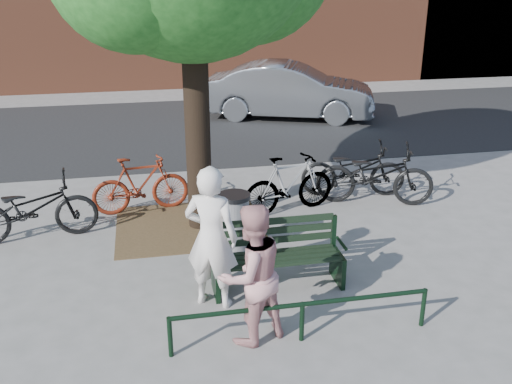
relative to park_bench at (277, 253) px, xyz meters
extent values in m
plane|color=gray|center=(0.00, -0.08, -0.48)|extent=(90.00, 90.00, 0.00)
cube|color=brown|center=(-1.00, 2.12, -0.47)|extent=(2.40, 2.00, 0.02)
cube|color=black|center=(0.00, 8.42, -0.47)|extent=(40.00, 7.00, 0.01)
cube|color=black|center=(-0.84, -0.08, -0.25)|extent=(0.06, 0.52, 0.45)
cube|color=black|center=(-0.84, 0.15, 0.19)|extent=(0.06, 0.06, 0.44)
cylinder|color=black|center=(-0.84, -0.18, 0.15)|extent=(0.04, 0.36, 0.04)
cube|color=black|center=(0.84, -0.08, -0.25)|extent=(0.06, 0.52, 0.45)
cube|color=black|center=(0.84, 0.15, 0.19)|extent=(0.06, 0.06, 0.44)
cylinder|color=black|center=(0.84, -0.18, 0.15)|extent=(0.04, 0.36, 0.04)
cube|color=black|center=(0.00, -0.08, -0.03)|extent=(1.64, 0.46, 0.04)
cube|color=black|center=(0.00, 0.15, 0.26)|extent=(1.64, 0.03, 0.47)
cylinder|color=black|center=(-1.50, -1.28, -0.23)|extent=(0.06, 0.06, 0.50)
cylinder|color=black|center=(0.00, -1.28, -0.23)|extent=(0.06, 0.06, 0.50)
cylinder|color=black|center=(1.50, -1.28, -0.23)|extent=(0.06, 0.06, 0.50)
cylinder|color=black|center=(0.00, -1.28, 0.00)|extent=(3.00, 0.06, 0.06)
cylinder|color=black|center=(-0.80, 2.12, 1.42)|extent=(0.40, 0.40, 3.80)
imported|color=silver|center=(-0.90, -0.29, 0.45)|extent=(0.81, 0.70, 1.86)
imported|color=tan|center=(-0.56, -1.13, 0.36)|extent=(1.00, 0.90, 1.68)
cylinder|color=gray|center=(-0.41, 0.99, -0.02)|extent=(0.43, 0.43, 0.91)
cylinder|color=black|center=(-0.41, 0.99, 0.46)|extent=(0.48, 0.48, 0.06)
imported|color=black|center=(-3.44, 2.12, 0.04)|extent=(2.06, 0.93, 1.05)
imported|color=#621D0E|center=(-1.76, 2.92, 0.03)|extent=(1.73, 0.69, 1.01)
imported|color=black|center=(2.16, 2.94, 0.03)|extent=(2.04, 1.04, 1.02)
imported|color=gray|center=(0.78, 2.39, 0.04)|extent=(1.81, 0.90, 1.05)
imported|color=black|center=(2.40, 2.48, 0.07)|extent=(2.22, 1.33, 1.10)
imported|color=slate|center=(2.49, 9.05, 0.31)|extent=(5.04, 3.17, 1.57)
camera|label=1|loc=(-1.60, -6.60, 3.54)|focal=40.00mm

